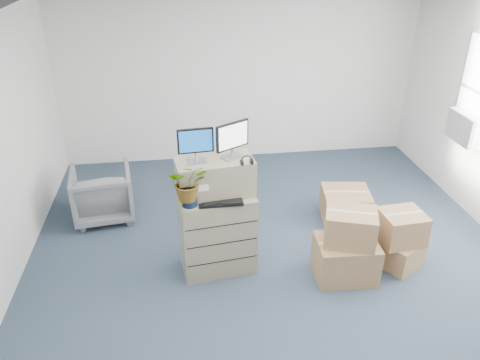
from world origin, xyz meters
The scene contains 17 objects.
ground centered at (0.00, 0.00, 0.00)m, with size 7.00×7.00×0.00m, color #222E3D.
wall_back centered at (0.00, 3.51, 1.40)m, with size 6.00×0.02×2.80m, color silver.
ac_unit centered at (2.87, 1.40, 1.20)m, with size 0.24×0.60×0.40m, color white.
filing_cabinet_lower centered at (-0.68, 0.37, 0.49)m, with size 0.84×0.51×0.98m, color gray.
filing_cabinet_upper centered at (-0.69, 0.41, 1.19)m, with size 0.84×0.42×0.42m, color gray.
monitor_left centered at (-0.88, 0.39, 1.62)m, with size 0.38×0.16×0.38m.
monitor_right centered at (-0.49, 0.44, 1.63)m, with size 0.37×0.25×0.41m.
headphones centered at (-0.36, 0.27, 1.44)m, with size 0.13×0.13×0.01m, color black.
keyboard centered at (-0.65, 0.20, 1.00)m, with size 0.48×0.20×0.03m, color black.
mouse centered at (-0.31, 0.29, 1.00)m, with size 0.08×0.05×0.03m, color silver.
water_bottle centered at (-0.58, 0.44, 1.11)m, with size 0.07×0.07×0.25m, color gray.
phone_dock centered at (-0.74, 0.42, 1.03)m, with size 0.06×0.05×0.13m.
external_drive centered at (-0.39, 0.52, 1.01)m, with size 0.18×0.14×0.06m, color black.
tissue_box centered at (-0.35, 0.50, 1.08)m, with size 0.22×0.11×0.08m, color #3A92C6.
potted_plant centered at (-0.98, 0.18, 1.23)m, with size 0.42×0.46×0.43m.
office_chair centered at (-2.16, 1.71, 0.41)m, with size 0.79×0.74×0.81m, color #58585C.
cardboard_boxes centered at (1.06, 0.36, 0.34)m, with size 1.40×1.83×0.86m.
Camera 1 is at (-1.03, -4.15, 3.58)m, focal length 35.00 mm.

